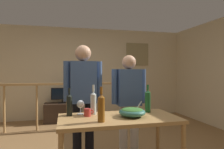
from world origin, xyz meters
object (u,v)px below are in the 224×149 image
Objects in this scene: stair_railing at (63,98)px; person_standing_right at (129,97)px; wine_bottle_dark at (69,104)px; person_standing_left at (83,92)px; tv_console at (62,112)px; wine_bottle_green at (148,101)px; serving_table at (119,124)px; framed_picture at (137,54)px; wine_bottle_amber at (101,107)px; wine_glass at (80,105)px; mug_red at (88,112)px; wine_bottle_clear at (93,102)px; flat_screen_tv at (62,94)px; salad_bowl at (132,112)px.

person_standing_right is at bearing -59.44° from stair_railing.
person_standing_right is at bearing 28.09° from wine_bottle_dark.
person_standing_left is (0.21, 0.49, 0.08)m from wine_bottle_dark.
tv_console is at bearing -83.41° from person_standing_left.
person_standing_left is at bearing 146.75° from wine_bottle_green.
framed_picture is at bearing 65.86° from serving_table.
wine_glass is at bearing 113.55° from wine_bottle_amber.
wine_bottle_green reaches higher than mug_red.
wine_bottle_clear is (-0.70, 0.04, -0.00)m from wine_bottle_green.
framed_picture is at bearing 7.59° from tv_console.
wine_bottle_green reaches higher than tv_console.
flat_screen_tv is at bearing -83.31° from person_standing_left.
person_standing_right is (0.78, 0.44, 0.01)m from wine_glass.
tv_console is 0.53× the size of person_standing_left.
wine_bottle_amber is 1.04× the size of wine_bottle_green.
flat_screen_tv is 3.07m from wine_bottle_green.
wine_bottle_dark is 0.20× the size of person_standing_left.
framed_picture reaches higher than stair_railing.
framed_picture is 0.44× the size of person_standing_right.
wine_bottle_dark is at bearing -123.18° from framed_picture.
stair_railing is 1.75m from person_standing_left.
salad_bowl is at bearing -145.67° from wine_bottle_green.
person_standing_left reaches higher than wine_bottle_green.
wine_glass is (0.25, -2.78, 0.18)m from flat_screen_tv.
tv_console is 7.64× the size of mug_red.
serving_table is (0.68, -3.02, -0.02)m from flat_screen_tv.
person_standing_left is at bearing -82.06° from flat_screen_tv.
framed_picture is 1.86× the size of wine_bottle_clear.
person_standing_right is at bearing 29.38° from wine_glass.
person_standing_left is (0.33, -2.37, 0.76)m from tv_console.
stair_railing reaches higher than salad_bowl.
mug_red is (0.33, -2.94, 0.58)m from tv_console.
tv_console is at bearing 105.13° from salad_bowl.
mug_red is (0.21, -0.08, -0.09)m from wine_bottle_dark.
wine_bottle_dark is 0.90× the size of wine_bottle_amber.
wine_bottle_amber is at bearing -49.45° from wine_bottle_dark.
framed_picture is 3.85m from mug_red.
person_standing_right reaches higher than wine_bottle_clear.
stair_railing is 0.82m from tv_console.
mug_red is at bearing -119.83° from framed_picture.
wine_glass is at bearing 119.85° from mug_red.
salad_bowl reaches higher than mug_red.
stair_railing reaches higher than wine_glass.
stair_railing is 1.98m from person_standing_right.
serving_table is 7.90× the size of wine_glass.
person_standing_left is at bearing -82.16° from tv_console.
wine_bottle_amber is (-0.24, -0.18, 0.23)m from serving_table.
tv_console is at bearing -65.33° from person_standing_right.
wine_glass is at bearing 174.77° from wine_bottle_green.
wine_bottle_clear is (0.41, -2.82, 0.21)m from flat_screen_tv.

